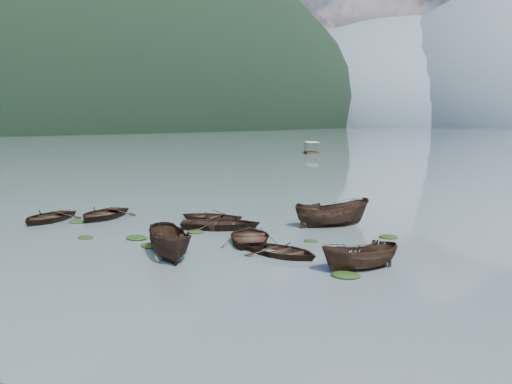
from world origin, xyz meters
The scene contains 20 objects.
ground_plane centered at (0.00, 0.00, 0.00)m, with size 2400.00×2400.00×0.00m, color slate.
haze_mtn_a centered at (-260.00, 900.00, 0.00)m, with size 520.00×520.00×280.00m, color #475666.
rowboat_0 centered at (-11.90, 5.26, 0.00)m, with size 3.25×4.55×0.94m, color black.
rowboat_1 centered at (-0.71, 9.06, 0.00)m, with size 3.44×4.82×1.00m, color black.
rowboat_2 centered at (1.69, 1.51, 0.00)m, with size 1.76×4.67×1.80m, color black.
rowboat_3 centered at (2.85, 6.78, 0.00)m, with size 3.28×4.59×0.95m, color black.
rowboat_4 centered at (5.97, 4.84, 0.00)m, with size 2.81×3.93×0.81m, color black.
rowboat_5 centered at (10.16, 4.17, 0.00)m, with size 1.43×3.80×1.47m, color black.
rowboat_6 centered at (-9.71, 7.99, 0.00)m, with size 3.41×4.77×0.99m, color black.
rowboat_7 centered at (-3.03, 11.11, 0.00)m, with size 3.00×4.20×0.87m, color black.
rowboat_8 centered at (4.78, 13.27, 0.00)m, with size 1.87×4.97×1.92m, color black.
weed_clump_0 centered at (-2.89, 4.04, 0.00)m, with size 1.25×1.02×0.27m, color black.
weed_clump_1 centered at (-5.52, 2.75, 0.00)m, with size 0.97×0.77×0.21m, color black.
weed_clump_2 centered at (-0.81, 2.98, 0.00)m, with size 1.26×1.01×0.27m, color black.
weed_clump_3 centered at (5.62, 8.55, 0.00)m, with size 0.81×0.68×0.18m, color black.
weed_clump_4 centered at (10.02, 2.88, 0.00)m, with size 1.28×1.02×0.27m, color black.
weed_clump_5 centered at (-9.86, 5.89, 0.00)m, with size 1.11×0.89×0.23m, color black.
weed_clump_6 centered at (-1.21, 7.23, 0.00)m, with size 1.08×0.90×0.23m, color black.
weed_clump_7 centered at (8.89, 11.72, 0.00)m, with size 1.08×0.86×0.23m, color black.
pontoon_left centered at (-33.81, 89.21, 0.00)m, with size 2.51×6.02×2.31m, color black, non-canonical shape.
Camera 1 is at (19.02, -18.91, 6.43)m, focal length 40.00 mm.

